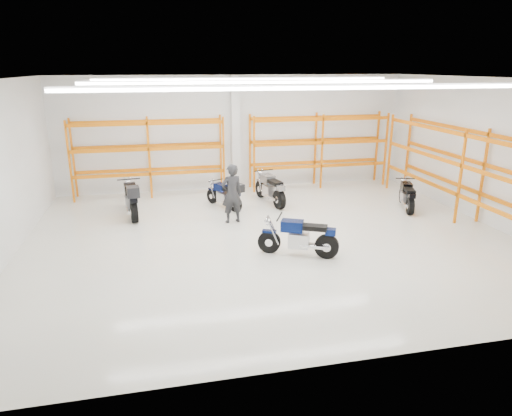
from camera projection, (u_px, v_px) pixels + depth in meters
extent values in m
plane|color=beige|center=(271.00, 238.00, 13.38)|extent=(14.00, 14.00, 0.00)
cube|color=silver|center=(235.00, 133.00, 18.31)|extent=(14.00, 0.02, 4.50)
cube|color=silver|center=(366.00, 238.00, 7.12)|extent=(14.00, 0.02, 4.50)
cube|color=silver|center=(490.00, 153.00, 14.15)|extent=(0.02, 12.00, 4.50)
cube|color=white|center=(272.00, 79.00, 12.04)|extent=(14.00, 12.00, 0.02)
cube|color=white|center=(309.00, 87.00, 9.28)|extent=(10.00, 0.22, 0.10)
cube|color=white|center=(268.00, 82.00, 12.54)|extent=(10.00, 0.22, 0.10)
cube|color=white|center=(246.00, 79.00, 15.34)|extent=(10.00, 0.22, 0.10)
cylinder|color=black|center=(269.00, 242.00, 12.22)|extent=(0.61, 0.37, 0.61)
cylinder|color=black|center=(327.00, 246.00, 11.89)|extent=(0.65, 0.44, 0.63)
cylinder|color=silver|center=(269.00, 242.00, 12.22)|extent=(0.25, 0.22, 0.20)
cylinder|color=silver|center=(327.00, 246.00, 11.89)|extent=(0.29, 0.28, 0.22)
cube|color=#06123E|center=(269.00, 231.00, 12.13)|extent=(0.40, 0.30, 0.06)
cube|color=#B7B7BC|center=(299.00, 240.00, 12.01)|extent=(0.64, 0.56, 0.39)
cube|color=#A5A5AA|center=(313.00, 245.00, 11.96)|extent=(0.70, 0.42, 0.08)
cube|color=#06123E|center=(292.00, 226.00, 11.93)|extent=(0.67, 0.56, 0.29)
cube|color=black|center=(314.00, 227.00, 11.81)|extent=(0.74, 0.57, 0.12)
cube|color=#06123E|center=(331.00, 232.00, 11.74)|extent=(0.34, 0.32, 0.16)
cylinder|color=black|center=(279.00, 217.00, 11.94)|extent=(0.34, 0.66, 0.04)
sphere|color=silver|center=(268.00, 222.00, 12.06)|extent=(0.19, 0.19, 0.19)
cylinder|color=silver|center=(314.00, 247.00, 11.80)|extent=(0.73, 0.41, 0.09)
cylinder|color=black|center=(130.00, 199.00, 16.09)|extent=(0.21, 0.67, 0.65)
cylinder|color=black|center=(134.00, 212.00, 14.62)|extent=(0.28, 0.70, 0.68)
cylinder|color=silver|center=(130.00, 199.00, 16.09)|extent=(0.18, 0.24, 0.22)
cylinder|color=silver|center=(134.00, 212.00, 14.62)|extent=(0.25, 0.27, 0.24)
cube|color=black|center=(129.00, 190.00, 15.99)|extent=(0.21, 0.41, 0.07)
cube|color=#B7B7BC|center=(132.00, 202.00, 15.29)|extent=(0.46, 0.61, 0.41)
cube|color=#A5A5AA|center=(133.00, 209.00, 14.95)|extent=(0.23, 0.77, 0.09)
cube|color=black|center=(130.00, 189.00, 15.34)|extent=(0.45, 0.65, 0.31)
cube|color=black|center=(132.00, 193.00, 14.79)|extent=(0.42, 0.76, 0.13)
cube|color=black|center=(133.00, 199.00, 14.41)|extent=(0.27, 0.31, 0.17)
cylinder|color=black|center=(129.00, 179.00, 15.60)|extent=(0.76, 0.14, 0.04)
sphere|color=silver|center=(128.00, 182.00, 15.95)|extent=(0.21, 0.21, 0.21)
cylinder|color=silver|center=(128.00, 209.00, 14.85)|extent=(0.20, 0.82, 0.10)
cube|color=black|center=(133.00, 192.00, 14.20)|extent=(0.42, 0.46, 0.33)
cylinder|color=black|center=(212.00, 196.00, 16.67)|extent=(0.35, 0.52, 0.54)
cylinder|color=black|center=(235.00, 204.00, 15.71)|extent=(0.41, 0.56, 0.55)
cylinder|color=silver|center=(212.00, 196.00, 16.67)|extent=(0.20, 0.22, 0.18)
cylinder|color=silver|center=(235.00, 204.00, 15.71)|extent=(0.25, 0.26, 0.20)
cube|color=#081242|center=(212.00, 189.00, 16.59)|extent=(0.27, 0.35, 0.05)
cube|color=#B7B7BC|center=(224.00, 197.00, 16.14)|extent=(0.51, 0.56, 0.34)
cube|color=#A5A5AA|center=(230.00, 202.00, 15.92)|extent=(0.40, 0.60, 0.07)
cube|color=#081242|center=(221.00, 187.00, 16.15)|extent=(0.51, 0.58, 0.25)
cube|color=black|center=(230.00, 190.00, 15.80)|extent=(0.52, 0.65, 0.11)
cube|color=#081242|center=(236.00, 194.00, 15.55)|extent=(0.28, 0.30, 0.14)
cylinder|color=black|center=(216.00, 180.00, 16.31)|extent=(0.56, 0.33, 0.03)
sphere|color=silver|center=(211.00, 183.00, 16.55)|extent=(0.17, 0.17, 0.17)
cylinder|color=silver|center=(227.00, 203.00, 15.81)|extent=(0.40, 0.62, 0.08)
cube|color=black|center=(238.00, 188.00, 15.40)|extent=(0.43, 0.44, 0.27)
cylinder|color=black|center=(260.00, 189.00, 17.43)|extent=(0.25, 0.67, 0.65)
cylinder|color=black|center=(279.00, 200.00, 16.00)|extent=(0.32, 0.70, 0.67)
cylinder|color=silver|center=(260.00, 189.00, 17.43)|extent=(0.19, 0.24, 0.22)
cylinder|color=silver|center=(279.00, 200.00, 16.00)|extent=(0.26, 0.28, 0.24)
cube|color=gray|center=(260.00, 181.00, 17.33)|extent=(0.24, 0.42, 0.07)
cube|color=#B7B7BC|center=(270.00, 191.00, 16.65)|extent=(0.49, 0.63, 0.41)
cube|color=#A5A5AA|center=(275.00, 197.00, 16.32)|extent=(0.28, 0.77, 0.09)
cube|color=gray|center=(268.00, 179.00, 16.70)|extent=(0.48, 0.67, 0.30)
cube|color=black|center=(275.00, 182.00, 16.16)|extent=(0.46, 0.77, 0.13)
cube|color=gray|center=(281.00, 188.00, 15.79)|extent=(0.29, 0.32, 0.17)
cylinder|color=black|center=(264.00, 170.00, 16.95)|extent=(0.75, 0.19, 0.04)
sphere|color=silver|center=(260.00, 173.00, 17.29)|extent=(0.21, 0.21, 0.21)
cylinder|color=silver|center=(271.00, 197.00, 16.21)|extent=(0.25, 0.82, 0.10)
cylinder|color=black|center=(402.00, 195.00, 16.75)|extent=(0.29, 0.58, 0.57)
cylinder|color=black|center=(410.00, 206.00, 15.39)|extent=(0.35, 0.61, 0.59)
cylinder|color=silver|center=(402.00, 195.00, 16.75)|extent=(0.19, 0.22, 0.19)
cylinder|color=silver|center=(410.00, 206.00, 15.39)|extent=(0.25, 0.26, 0.21)
cube|color=black|center=(403.00, 188.00, 16.67)|extent=(0.25, 0.37, 0.06)
cube|color=#B7B7BC|center=(406.00, 198.00, 16.01)|extent=(0.48, 0.58, 0.36)
cube|color=#A5A5AA|center=(408.00, 203.00, 15.70)|extent=(0.32, 0.67, 0.08)
cube|color=black|center=(407.00, 186.00, 16.07)|extent=(0.48, 0.61, 0.27)
cube|color=black|center=(410.00, 190.00, 15.56)|extent=(0.47, 0.69, 0.11)
cube|color=black|center=(412.00, 196.00, 15.20)|extent=(0.28, 0.30, 0.15)
cylinder|color=black|center=(405.00, 178.00, 16.31)|extent=(0.64, 0.25, 0.03)
sphere|color=silver|center=(403.00, 181.00, 16.63)|extent=(0.18, 0.18, 0.18)
cylinder|color=silver|center=(404.00, 203.00, 15.68)|extent=(0.31, 0.70, 0.09)
imported|color=black|center=(232.00, 194.00, 14.44)|extent=(0.77, 0.58, 1.90)
cube|color=white|center=(235.00, 134.00, 18.14)|extent=(0.32, 0.32, 4.50)
cube|color=orange|center=(73.00, 158.00, 17.15)|extent=(0.07, 0.07, 3.00)
cube|color=orange|center=(70.00, 162.00, 16.40)|extent=(0.07, 0.07, 3.00)
cube|color=orange|center=(149.00, 155.00, 17.72)|extent=(0.07, 0.07, 3.00)
cube|color=orange|center=(149.00, 159.00, 16.98)|extent=(0.07, 0.07, 3.00)
cube|color=orange|center=(221.00, 153.00, 18.30)|extent=(0.07, 0.07, 3.00)
cube|color=orange|center=(224.00, 156.00, 17.55)|extent=(0.07, 0.07, 3.00)
cube|color=orange|center=(150.00, 169.00, 17.89)|extent=(5.60, 0.07, 0.12)
cube|color=orange|center=(150.00, 174.00, 17.14)|extent=(5.60, 0.07, 0.12)
cube|color=orange|center=(149.00, 146.00, 17.61)|extent=(5.60, 0.07, 0.12)
cube|color=orange|center=(149.00, 149.00, 16.87)|extent=(5.60, 0.07, 0.12)
cube|color=orange|center=(147.00, 121.00, 17.33)|extent=(5.60, 0.07, 0.12)
cube|color=orange|center=(147.00, 124.00, 16.59)|extent=(5.60, 0.07, 0.12)
cube|color=orange|center=(250.00, 151.00, 18.54)|extent=(0.07, 0.07, 3.00)
cube|color=orange|center=(254.00, 155.00, 17.80)|extent=(0.07, 0.07, 3.00)
cube|color=orange|center=(315.00, 149.00, 19.12)|extent=(0.07, 0.07, 3.00)
cube|color=orange|center=(322.00, 152.00, 18.37)|extent=(0.07, 0.07, 3.00)
cube|color=orange|center=(377.00, 146.00, 19.69)|extent=(0.07, 0.07, 3.00)
cube|color=orange|center=(386.00, 150.00, 18.94)|extent=(0.07, 0.07, 3.00)
cube|color=orange|center=(315.00, 162.00, 19.28)|extent=(5.60, 0.07, 0.12)
cube|color=orange|center=(321.00, 166.00, 18.54)|extent=(5.60, 0.07, 0.12)
cube|color=orange|center=(316.00, 140.00, 19.00)|extent=(5.60, 0.07, 0.12)
cube|color=orange|center=(322.00, 143.00, 18.26)|extent=(5.60, 0.07, 0.12)
cube|color=orange|center=(316.00, 117.00, 18.72)|extent=(5.60, 0.07, 0.12)
cube|color=orange|center=(323.00, 119.00, 17.98)|extent=(5.60, 0.07, 0.12)
cube|color=orange|center=(483.00, 176.00, 14.34)|extent=(0.07, 0.07, 3.00)
cube|color=orange|center=(460.00, 178.00, 14.18)|extent=(0.07, 0.07, 3.00)
cube|color=orange|center=(408.00, 151.00, 18.54)|extent=(0.07, 0.07, 3.00)
cube|color=orange|center=(390.00, 152.00, 18.38)|extent=(0.07, 0.07, 3.00)
cube|color=orange|center=(480.00, 193.00, 14.51)|extent=(0.07, 9.00, 0.12)
cube|color=orange|center=(458.00, 195.00, 14.35)|extent=(0.07, 9.00, 0.12)
cube|color=orange|center=(485.00, 165.00, 14.23)|extent=(0.07, 9.00, 0.12)
cube|color=orange|center=(462.00, 166.00, 14.07)|extent=(0.07, 9.00, 0.12)
cube|color=orange|center=(489.00, 135.00, 13.95)|extent=(0.07, 9.00, 0.12)
cube|color=orange|center=(466.00, 135.00, 13.79)|extent=(0.07, 9.00, 0.12)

